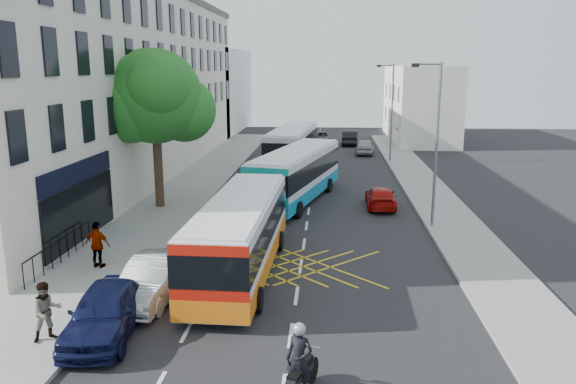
% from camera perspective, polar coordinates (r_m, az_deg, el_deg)
% --- Properties ---
extents(ground, '(120.00, 120.00, 0.00)m').
position_cam_1_polar(ground, '(17.48, 0.29, -14.36)').
color(ground, black).
rests_on(ground, ground).
extents(pavement_left, '(5.00, 70.00, 0.15)m').
position_cam_1_polar(pavement_left, '(32.94, -12.84, -1.51)').
color(pavement_left, gray).
rests_on(pavement_left, ground).
extents(pavement_right, '(3.00, 70.00, 0.15)m').
position_cam_1_polar(pavement_right, '(32.19, 15.58, -1.99)').
color(pavement_right, gray).
rests_on(pavement_right, ground).
extents(terrace_main, '(8.30, 45.00, 13.50)m').
position_cam_1_polar(terrace_main, '(42.78, -16.75, 10.51)').
color(terrace_main, beige).
rests_on(terrace_main, ground).
extents(terrace_far, '(8.00, 20.00, 10.00)m').
position_cam_1_polar(terrace_far, '(72.19, -8.04, 10.15)').
color(terrace_far, silver).
rests_on(terrace_far, ground).
extents(building_right, '(6.00, 18.00, 8.00)m').
position_cam_1_polar(building_right, '(64.44, 13.16, 8.78)').
color(building_right, silver).
rests_on(building_right, ground).
extents(street_tree, '(6.30, 5.70, 8.80)m').
position_cam_1_polar(street_tree, '(32.01, -13.42, 9.34)').
color(street_tree, '#382619').
rests_on(street_tree, pavement_left).
extents(lamp_near, '(1.45, 0.15, 8.00)m').
position_cam_1_polar(lamp_near, '(28.22, 14.70, 5.46)').
color(lamp_near, slate).
rests_on(lamp_near, pavement_right).
extents(lamp_far, '(1.45, 0.15, 8.00)m').
position_cam_1_polar(lamp_far, '(47.94, 10.40, 8.44)').
color(lamp_far, slate).
rests_on(lamp_far, pavement_right).
extents(railings, '(0.08, 5.60, 1.14)m').
position_cam_1_polar(railings, '(24.53, -22.16, -5.45)').
color(railings, black).
rests_on(railings, pavement_left).
extents(bus_near, '(2.85, 10.68, 2.99)m').
position_cam_1_polar(bus_near, '(21.88, -4.85, -4.33)').
color(bus_near, silver).
rests_on(bus_near, ground).
extents(bus_mid, '(5.17, 11.40, 3.12)m').
position_cam_1_polar(bus_mid, '(33.56, 0.85, 1.81)').
color(bus_mid, silver).
rests_on(bus_mid, ground).
extents(bus_far, '(3.69, 11.61, 3.21)m').
position_cam_1_polar(bus_far, '(45.14, 0.45, 4.66)').
color(bus_far, silver).
rests_on(bus_far, ground).
extents(motorbike, '(0.93, 2.19, 2.02)m').
position_cam_1_polar(motorbike, '(14.11, 1.19, -17.05)').
color(motorbike, black).
rests_on(motorbike, ground).
extents(parked_car_blue, '(2.25, 4.70, 1.55)m').
position_cam_1_polar(parked_car_blue, '(18.02, -18.04, -11.44)').
color(parked_car_blue, '#0D1237').
rests_on(parked_car_blue, ground).
extents(parked_car_silver, '(2.17, 4.79, 1.52)m').
position_cam_1_polar(parked_car_silver, '(20.19, -13.41, -8.54)').
color(parked_car_silver, '#9EA1A5').
rests_on(parked_car_silver, ground).
extents(red_hatchback, '(1.72, 4.11, 1.18)m').
position_cam_1_polar(red_hatchback, '(32.71, 9.38, -0.53)').
color(red_hatchback, '#A00B06').
rests_on(red_hatchback, ground).
extents(distant_car_grey, '(2.84, 5.07, 1.34)m').
position_cam_1_polar(distant_car_grey, '(58.72, 3.33, 5.48)').
color(distant_car_grey, '#45494E').
rests_on(distant_car_grey, ground).
extents(distant_car_silver, '(2.03, 4.21, 1.39)m').
position_cam_1_polar(distant_car_silver, '(52.66, 7.82, 4.59)').
color(distant_car_silver, '#97989E').
rests_on(distant_car_silver, ground).
extents(distant_car_dark, '(1.81, 4.53, 1.46)m').
position_cam_1_polar(distant_car_dark, '(58.83, 6.32, 5.50)').
color(distant_car_dark, black).
rests_on(distant_car_dark, ground).
extents(pedestrian_near, '(1.09, 1.06, 1.77)m').
position_cam_1_polar(pedestrian_near, '(17.94, -23.32, -11.07)').
color(pedestrian_near, gray).
rests_on(pedestrian_near, pavement_left).
extents(pedestrian_far, '(1.17, 0.69, 1.87)m').
position_cam_1_polar(pedestrian_far, '(23.41, -18.78, -5.09)').
color(pedestrian_far, gray).
rests_on(pedestrian_far, pavement_left).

